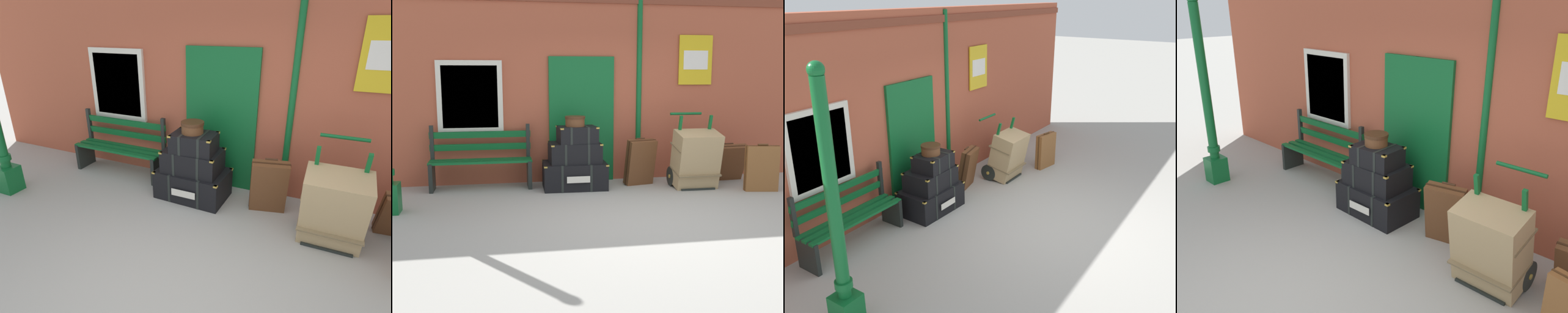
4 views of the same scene
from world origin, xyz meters
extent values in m
plane|color=#A3A099|center=(0.00, 0.00, 0.00)|extent=(60.00, 60.00, 0.00)
cube|color=#AD5138|center=(0.00, 2.60, 1.60)|extent=(10.40, 0.30, 3.20)
cube|color=brown|center=(0.00, 2.44, 3.02)|extent=(10.40, 0.03, 0.12)
cube|color=#0F5B28|center=(-0.43, 2.43, 1.05)|extent=(1.10, 0.05, 2.10)
cube|color=#093718|center=(-0.43, 2.41, 1.05)|extent=(0.06, 0.02, 2.10)
cube|color=silver|center=(-2.26, 2.43, 1.45)|extent=(1.04, 0.06, 1.16)
cube|color=silver|center=(-2.26, 2.41, 1.45)|extent=(0.88, 0.02, 1.00)
cylinder|color=#0F5B28|center=(0.57, 2.45, 1.60)|extent=(0.09, 0.09, 3.14)
cube|color=gold|center=(1.57, 2.43, 2.05)|extent=(0.60, 0.02, 0.84)
cube|color=white|center=(1.57, 2.41, 2.05)|extent=(0.44, 0.01, 0.32)
cube|color=#0F5B28|center=(-3.28, 0.88, 0.20)|extent=(0.28, 0.28, 0.40)
cylinder|color=#0F5B28|center=(-3.28, 0.88, 1.57)|extent=(0.14, 0.14, 2.35)
cylinder|color=#0F5B28|center=(-3.28, 0.88, 0.55)|extent=(0.19, 0.19, 0.08)
sphere|color=#0F5B28|center=(-3.28, 0.88, 2.80)|extent=(0.16, 0.16, 0.16)
cube|color=#0F5B28|center=(-2.11, 1.96, 0.45)|extent=(1.60, 0.09, 0.04)
cube|color=#0F5B28|center=(-2.11, 2.10, 0.45)|extent=(1.60, 0.09, 0.04)
cube|color=#0F5B28|center=(-2.11, 2.24, 0.45)|extent=(1.60, 0.09, 0.04)
cube|color=#0F5B28|center=(-2.11, 2.30, 0.65)|extent=(1.60, 0.05, 0.10)
cube|color=#0F5B28|center=(-2.11, 2.30, 0.85)|extent=(1.60, 0.05, 0.10)
cube|color=black|center=(-2.87, 2.10, 0.23)|extent=(0.06, 0.40, 0.45)
cube|color=black|center=(-2.87, 2.30, 0.73)|extent=(0.06, 0.06, 0.56)
cube|color=black|center=(-1.35, 2.10, 0.23)|extent=(0.06, 0.40, 0.45)
cube|color=black|center=(-1.35, 2.30, 0.73)|extent=(0.06, 0.06, 0.56)
cube|color=black|center=(-0.64, 1.89, 0.21)|extent=(1.02, 0.67, 0.42)
cube|color=black|center=(-0.87, 1.90, 0.21)|extent=(0.06, 0.65, 0.43)
cube|color=black|center=(-0.42, 1.88, 0.21)|extent=(0.06, 0.65, 0.43)
cube|color=#B79338|center=(-1.13, 1.61, 0.41)|extent=(0.05, 0.05, 0.02)
cube|color=#B79338|center=(-0.17, 1.58, 0.41)|extent=(0.05, 0.05, 0.02)
cube|color=#B79338|center=(-1.11, 2.21, 0.41)|extent=(0.05, 0.05, 0.02)
cube|color=#B79338|center=(-0.15, 2.18, 0.41)|extent=(0.05, 0.05, 0.02)
cube|color=silver|center=(-0.63, 1.54, 0.21)|extent=(0.36, 0.01, 0.10)
cube|color=black|center=(-0.64, 1.88, 0.58)|extent=(0.81, 0.55, 0.32)
cube|color=black|center=(-0.82, 1.88, 0.58)|extent=(0.04, 0.55, 0.33)
cube|color=black|center=(-0.46, 1.89, 0.58)|extent=(0.04, 0.55, 0.33)
cube|color=#B79338|center=(-1.02, 1.63, 0.73)|extent=(0.05, 0.05, 0.02)
cube|color=#B79338|center=(-0.26, 1.64, 0.73)|extent=(0.05, 0.05, 0.02)
cube|color=#B79338|center=(-1.02, 2.13, 0.73)|extent=(0.05, 0.05, 0.02)
cube|color=#B79338|center=(-0.26, 2.14, 0.73)|extent=(0.05, 0.05, 0.02)
cube|color=black|center=(-0.60, 1.85, 0.87)|extent=(0.62, 0.47, 0.26)
cube|color=black|center=(-0.74, 1.84, 0.87)|extent=(0.06, 0.45, 0.27)
cube|color=black|center=(-0.47, 1.85, 0.87)|extent=(0.06, 0.45, 0.27)
cube|color=#B79338|center=(-0.87, 1.63, 0.99)|extent=(0.05, 0.05, 0.02)
cube|color=#B79338|center=(-0.31, 1.66, 0.99)|extent=(0.05, 0.05, 0.02)
cube|color=#B79338|center=(-0.89, 2.03, 0.99)|extent=(0.05, 0.05, 0.02)
cube|color=#B79338|center=(-0.33, 2.06, 0.99)|extent=(0.05, 0.05, 0.02)
cylinder|color=brown|center=(-0.64, 1.86, 1.08)|extent=(0.30, 0.30, 0.16)
cylinder|color=#432715|center=(-0.63, 1.86, 1.14)|extent=(0.32, 0.32, 0.04)
cube|color=black|center=(1.26, 1.50, 0.01)|extent=(0.56, 0.28, 0.03)
cube|color=#0F5B28|center=(1.01, 1.70, 0.59)|extent=(0.04, 0.34, 1.17)
cube|color=#0F5B28|center=(1.51, 1.70, 0.59)|extent=(0.04, 0.34, 1.17)
cylinder|color=#0F5B28|center=(1.26, 2.01, 1.16)|extent=(0.54, 0.04, 0.04)
cylinder|color=black|center=(0.94, 1.76, 0.16)|extent=(0.04, 0.32, 0.32)
cylinder|color=#B79338|center=(0.94, 1.76, 0.16)|extent=(0.07, 0.06, 0.06)
cylinder|color=black|center=(1.58, 1.76, 0.16)|extent=(0.04, 0.32, 0.32)
cylinder|color=#B79338|center=(1.58, 1.76, 0.16)|extent=(0.07, 0.06, 0.06)
cube|color=tan|center=(1.26, 1.52, 0.48)|extent=(0.68, 0.61, 0.95)
cube|color=olive|center=(1.26, 1.52, 0.28)|extent=(0.70, 0.46, 0.12)
cube|color=olive|center=(1.26, 1.52, 0.67)|extent=(0.70, 0.46, 0.12)
cube|color=brown|center=(2.05, 1.95, 0.32)|extent=(0.58, 0.41, 0.64)
cylinder|color=#3A2112|center=(2.05, 1.99, 0.64)|extent=(0.16, 0.04, 0.03)
cube|color=#351E10|center=(2.05, 1.95, 0.32)|extent=(0.58, 0.30, 0.61)
cube|color=brown|center=(0.46, 1.92, 0.38)|extent=(0.53, 0.40, 0.76)
cylinder|color=#3A2112|center=(0.46, 1.94, 0.77)|extent=(0.16, 0.06, 0.03)
cube|color=#351E10|center=(0.46, 1.92, 0.38)|extent=(0.51, 0.27, 0.75)
cube|color=brown|center=(2.21, 1.17, 0.36)|extent=(0.52, 0.23, 0.71)
cylinder|color=#4F3018|center=(2.21, 1.17, 0.73)|extent=(0.16, 0.06, 0.03)
cube|color=#482C16|center=(2.21, 1.17, 0.36)|extent=(0.51, 0.11, 0.72)
camera|label=1|loc=(1.08, -1.84, 2.38)|focal=28.73mm
camera|label=2|loc=(-1.84, -5.83, 1.83)|focal=45.65mm
camera|label=3|loc=(-5.69, -2.46, 3.43)|focal=40.27mm
camera|label=4|loc=(2.86, -1.85, 2.78)|focal=38.08mm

